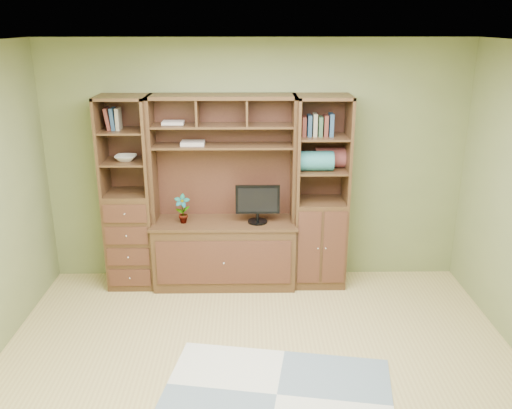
{
  "coord_description": "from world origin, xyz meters",
  "views": [
    {
      "loc": [
        -0.07,
        -3.66,
        2.75
      ],
      "look_at": [
        -0.01,
        1.2,
        1.1
      ],
      "focal_mm": 38.0,
      "sensor_mm": 36.0,
      "label": 1
    }
  ],
  "objects_px": {
    "monitor": "(258,197)",
    "right_tower": "(321,193)",
    "center_hutch": "(224,195)",
    "left_tower": "(128,194)"
  },
  "relations": [
    {
      "from": "center_hutch",
      "to": "monitor",
      "type": "xyz_separation_m",
      "value": [
        0.36,
        -0.03,
        -0.01
      ]
    },
    {
      "from": "right_tower",
      "to": "center_hutch",
      "type": "bearing_deg",
      "value": -177.77
    },
    {
      "from": "left_tower",
      "to": "right_tower",
      "type": "xyz_separation_m",
      "value": [
        2.02,
        0.0,
        0.0
      ]
    },
    {
      "from": "monitor",
      "to": "right_tower",
      "type": "bearing_deg",
      "value": 6.47
    },
    {
      "from": "center_hutch",
      "to": "right_tower",
      "type": "bearing_deg",
      "value": 2.23
    },
    {
      "from": "center_hutch",
      "to": "left_tower",
      "type": "height_order",
      "value": "same"
    },
    {
      "from": "center_hutch",
      "to": "right_tower",
      "type": "relative_size",
      "value": 1.0
    },
    {
      "from": "right_tower",
      "to": "monitor",
      "type": "relative_size",
      "value": 3.63
    },
    {
      "from": "left_tower",
      "to": "center_hutch",
      "type": "bearing_deg",
      "value": -2.29
    },
    {
      "from": "left_tower",
      "to": "monitor",
      "type": "relative_size",
      "value": 3.63
    }
  ]
}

